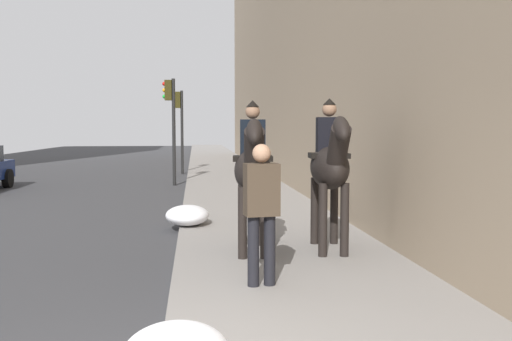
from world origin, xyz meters
name	(u,v)px	position (x,y,z in m)	size (l,w,h in m)	color
mounted_horse_near	(253,168)	(4.37, -1.17, 1.41)	(2.15, 0.68, 2.31)	black
mounted_horse_far	(330,165)	(4.37, -2.36, 1.44)	(2.15, 0.68, 2.34)	black
pedestrian_greeting	(262,205)	(2.62, -1.09, 1.10)	(0.30, 0.43, 1.70)	black
traffic_light_near_curb	(171,114)	(15.57, 0.50, 2.50)	(0.20, 0.44, 3.73)	black
traffic_light_far_curb	(180,118)	(20.40, 0.33, 2.45)	(0.20, 0.44, 3.64)	black
snow_pile_far	(187,215)	(6.91, -0.15, 0.31)	(1.10, 0.85, 0.38)	white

